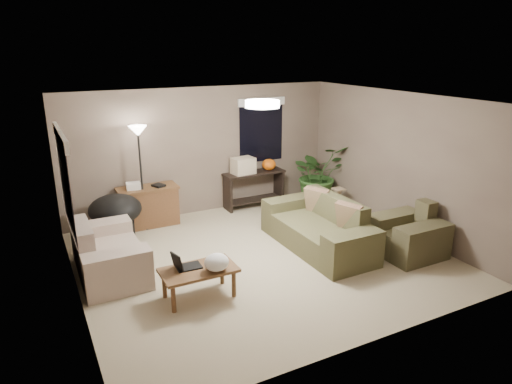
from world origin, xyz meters
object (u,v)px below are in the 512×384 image
loveseat (107,255)px  armchair (408,236)px  floor_lamp (139,143)px  houseplant (318,180)px  desk (149,206)px  cat_scratching_post (338,202)px  main_sofa (319,230)px  coffee_table (199,273)px  papasan_chair (116,214)px  console_table (254,186)px

loveseat → armchair: bearing=-18.6°
loveseat → floor_lamp: bearing=58.9°
houseplant → desk: bearing=174.4°
loveseat → houseplant: bearing=15.6°
cat_scratching_post → main_sofa: bearing=-136.9°
floor_lamp → armchair: bearing=-41.0°
coffee_table → houseplant: (3.65, 2.53, 0.14)m
houseplant → cat_scratching_post: bearing=-87.4°
houseplant → main_sofa: bearing=-123.8°
loveseat → floor_lamp: size_ratio=0.84×
desk → main_sofa: bearing=-44.9°
cat_scratching_post → floor_lamp: bearing=165.5°
loveseat → houseplant: size_ratio=1.26×
loveseat → houseplant: houseplant is taller
desk → papasan_chair: (-0.67, -0.38, 0.09)m
main_sofa → papasan_chair: bearing=147.2°
papasan_chair → cat_scratching_post: 4.33m
coffee_table → floor_lamp: bearing=90.6°
loveseat → console_table: (3.29, 1.69, 0.14)m
armchair → floor_lamp: size_ratio=0.52×
papasan_chair → floor_lamp: floor_lamp is taller
main_sofa → floor_lamp: floor_lamp is taller
armchair → desk: 4.64m
console_table → floor_lamp: bearing=-176.8°
floor_lamp → cat_scratching_post: floor_lamp is taller
armchair → floor_lamp: bearing=139.0°
papasan_chair → coffee_table: bearing=-76.8°
houseplant → cat_scratching_post: 0.75m
loveseat → console_table: size_ratio=1.23×
desk → loveseat: bearing=-122.5°
main_sofa → papasan_chair: 3.51m
main_sofa → houseplant: (1.29, 1.92, 0.20)m
desk → papasan_chair: 0.77m
coffee_table → cat_scratching_post: (3.68, 1.83, -0.14)m
floor_lamp → cat_scratching_post: (3.71, -0.96, -1.38)m
armchair → main_sofa: bearing=142.3°
loveseat → papasan_chair: bearing=73.4°
cat_scratching_post → armchair: bearing=-95.2°
console_table → cat_scratching_post: (1.36, -1.09, -0.22)m
console_table → houseplant: 1.39m
console_table → floor_lamp: (-2.35, -0.13, 1.16)m
main_sofa → loveseat: (-3.33, 0.63, 0.00)m
desk → console_table: same height
loveseat → houseplant: (4.61, 1.29, 0.20)m
console_table → floor_lamp: 2.62m
main_sofa → desk: bearing=135.1°
main_sofa → armchair: bearing=-37.7°
coffee_table → armchair: bearing=-4.4°
floor_lamp → main_sofa: bearing=-42.5°
main_sofa → cat_scratching_post: 1.81m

